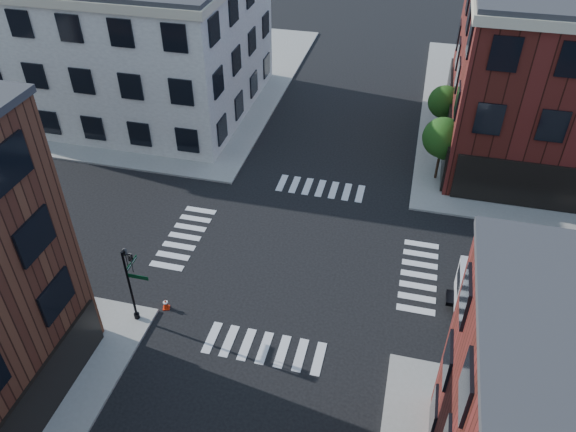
# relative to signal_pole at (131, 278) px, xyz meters

# --- Properties ---
(ground) EXTENTS (120.00, 120.00, 0.00)m
(ground) POSITION_rel_signal_pole_xyz_m (6.72, 6.68, -2.86)
(ground) COLOR black
(ground) RESTS_ON ground
(sidewalk_nw) EXTENTS (30.00, 30.00, 0.15)m
(sidewalk_nw) POSITION_rel_signal_pole_xyz_m (-14.28, 27.68, -2.78)
(sidewalk_nw) COLOR gray
(sidewalk_nw) RESTS_ON ground
(building_nw) EXTENTS (22.00, 16.00, 11.00)m
(building_nw) POSITION_rel_signal_pole_xyz_m (-12.28, 22.68, 2.64)
(building_nw) COLOR #BBB7AB
(building_nw) RESTS_ON ground
(tree_near) EXTENTS (2.69, 2.69, 4.49)m
(tree_near) POSITION_rel_signal_pole_xyz_m (14.28, 16.65, 0.30)
(tree_near) COLOR black
(tree_near) RESTS_ON ground
(tree_far) EXTENTS (2.43, 2.43, 4.07)m
(tree_far) POSITION_rel_signal_pole_xyz_m (14.28, 22.65, 0.02)
(tree_far) COLOR black
(tree_far) RESTS_ON ground
(signal_pole) EXTENTS (1.29, 1.24, 4.60)m
(signal_pole) POSITION_rel_signal_pole_xyz_m (0.00, 0.00, 0.00)
(signal_pole) COLOR black
(signal_pole) RESTS_ON ground
(box_truck) EXTENTS (7.95, 2.54, 3.58)m
(box_truck) POSITION_rel_signal_pole_xyz_m (19.59, 4.80, -1.00)
(box_truck) COLOR white
(box_truck) RESTS_ON ground
(traffic_cone) EXTENTS (0.44, 0.44, 0.64)m
(traffic_cone) POSITION_rel_signal_pole_xyz_m (1.02, 0.98, -2.55)
(traffic_cone) COLOR red
(traffic_cone) RESTS_ON ground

